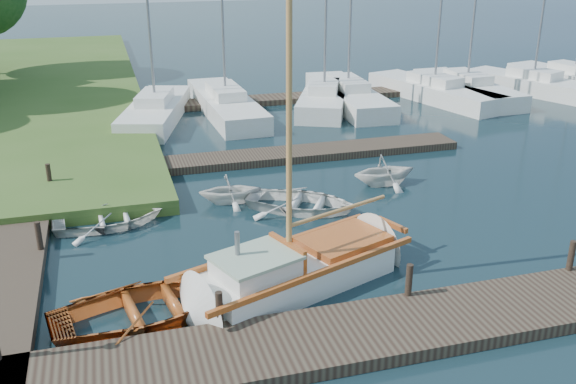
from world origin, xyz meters
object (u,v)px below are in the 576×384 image
object	(u,v)px
sailboat	(301,271)
marina_boat_2	(324,98)
mooring_post_3	(571,255)
tender_b	(230,187)
mooring_post_5	(49,175)
marina_boat_6	(533,83)
tender_a	(108,216)
marina_boat_4	(434,90)
mooring_post_4	(39,236)
tender_c	(301,199)
mooring_post_1	(219,309)
marina_boat_1	(226,103)
tender_d	(385,168)
marina_boat_7	(574,78)
marina_boat_5	(467,87)
mooring_post_2	(409,280)
marina_boat_3	(348,94)
dinghy	(144,303)
marina_boat_0	(156,109)

from	to	relation	value
sailboat	marina_boat_2	world-z (taller)	marina_boat_2
mooring_post_3	tender_b	xyz separation A→B (m)	(-7.24, 7.58, -0.16)
mooring_post_5	marina_boat_6	xyz separation A→B (m)	(25.62, 9.02, -0.14)
tender_a	marina_boat_4	size ratio (longest dim) A/B	0.30
mooring_post_4	tender_c	xyz separation A→B (m)	(7.82, 1.30, -0.33)
mooring_post_1	marina_boat_1	world-z (taller)	marina_boat_1
marina_boat_1	marina_boat_2	size ratio (longest dim) A/B	0.80
tender_d	tender_a	bearing A→B (deg)	93.17
marina_boat_6	marina_boat_7	bearing A→B (deg)	-102.20
sailboat	marina_boat_5	size ratio (longest dim) A/B	0.88
mooring_post_1	tender_c	xyz separation A→B (m)	(3.82, 6.30, -0.33)
mooring_post_2	marina_boat_3	distance (m)	20.35
dinghy	marina_boat_5	xyz separation A→B (m)	(18.98, 18.04, 0.14)
dinghy	marina_boat_2	xyz separation A→B (m)	(10.50, 17.75, 0.15)
tender_c	marina_boat_0	bearing A→B (deg)	47.40
mooring_post_2	marina_boat_6	xyz separation A→B (m)	(17.12, 19.02, -0.14)
marina_boat_5	marina_boat_7	distance (m)	7.43
tender_a	marina_boat_6	xyz separation A→B (m)	(23.80, 12.27, 0.22)
mooring_post_2	mooring_post_5	distance (m)	13.12
tender_b	marina_boat_3	distance (m)	14.74
marina_boat_2	marina_boat_3	distance (m)	1.63
dinghy	marina_boat_6	xyz separation A→B (m)	(23.15, 17.90, 0.12)
marina_boat_6	mooring_post_3	bearing A→B (deg)	124.00
marina_boat_2	marina_boat_1	bearing A→B (deg)	109.29
tender_b	marina_boat_4	world-z (taller)	marina_boat_4
sailboat	marina_boat_4	bearing A→B (deg)	32.22
sailboat	marina_boat_6	xyz separation A→B (m)	(19.23, 17.25, 0.21)
mooring_post_5	marina_boat_1	xyz separation A→B (m)	(7.90, 9.32, -0.15)
marina_boat_2	marina_boat_6	xyz separation A→B (m)	(12.65, 0.15, -0.03)
marina_boat_4	marina_boat_6	bearing A→B (deg)	-105.68
mooring_post_1	mooring_post_5	world-z (taller)	same
mooring_post_3	marina_boat_4	bearing A→B (deg)	71.47
mooring_post_1	marina_boat_7	xyz separation A→B (m)	(24.87, 19.60, -0.12)
tender_d	marina_boat_7	xyz separation A→B (m)	(17.52, 11.89, -0.03)
mooring_post_3	marina_boat_5	xyz separation A→B (m)	(8.46, 19.16, -0.13)
mooring_post_1	tender_a	world-z (taller)	mooring_post_1
dinghy	marina_boat_3	bearing A→B (deg)	-43.56
marina_boat_0	tender_d	bearing A→B (deg)	-131.61
marina_boat_1	mooring_post_1	bearing A→B (deg)	166.72
tender_d	marina_boat_6	distance (m)	18.21
marina_boat_0	marina_boat_4	distance (m)	15.01
marina_boat_2	mooring_post_2	bearing A→B (deg)	-168.99
mooring_post_5	marina_boat_5	bearing A→B (deg)	23.11
tender_b	marina_boat_0	distance (m)	11.35
dinghy	marina_boat_4	distance (m)	24.66
marina_boat_2	marina_boat_6	size ratio (longest dim) A/B	1.29
marina_boat_0	marina_boat_3	xyz separation A→B (m)	(10.13, 0.59, 0.00)
tender_b	mooring_post_5	bearing A→B (deg)	71.53
sailboat	tender_a	bearing A→B (deg)	111.71
tender_a	tender_b	world-z (taller)	tender_b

